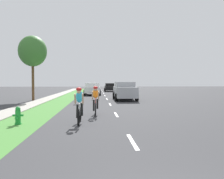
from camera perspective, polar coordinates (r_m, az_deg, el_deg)
name	(u,v)px	position (r m, az deg, el deg)	size (l,w,h in m)	color
ground_plane	(107,100)	(22.43, -1.17, -2.64)	(120.00, 120.00, 0.00)	#38383A
grass_verge	(62,100)	(22.65, -12.41, -2.64)	(2.17, 70.00, 0.01)	#478438
sidewalk_concrete	(44,100)	(22.98, -16.86, -2.61)	(1.44, 70.00, 0.10)	#9E998E
lane_markings_center	(106,97)	(26.41, -1.60, -1.93)	(0.12, 52.20, 0.01)	white
fire_hydrant_green	(18,116)	(10.41, -22.69, -6.15)	(0.44, 0.38, 0.76)	#1E8C33
cyclist_lead	(79,105)	(9.88, -8.25, -3.88)	(0.42, 1.72, 1.58)	black
cyclist_trailing	(96,100)	(12.27, -4.18, -2.72)	(0.42, 1.72, 1.58)	black
suv_silver	(125,90)	(22.26, 3.22, -0.24)	(2.15, 4.70, 1.79)	#A5A8AD
pickup_white	(92,89)	(30.65, -4.98, 0.15)	(2.22, 5.10, 1.64)	silver
sedan_black	(110,87)	(41.52, -0.61, 0.57)	(1.98, 4.30, 1.52)	black
street_tree_near	(33,51)	(23.13, -19.43, 9.06)	(2.66, 2.66, 6.20)	brown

